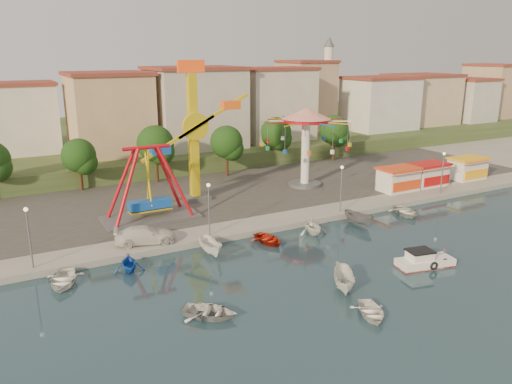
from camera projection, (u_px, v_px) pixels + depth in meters
ground at (359, 274)px, 41.81m from camera, size 200.00×200.00×0.00m
quay_deck at (145, 149)px, 94.16m from camera, size 200.00×100.00×0.60m
asphalt_pad at (214, 186)px, 67.01m from camera, size 90.00×28.00×0.01m
hill_terrace at (138, 139)px, 98.06m from camera, size 200.00×60.00×3.00m
pirate_ship_ride at (149, 185)px, 52.84m from camera, size 10.00×5.00×8.00m
kamikaze_tower at (198, 136)px, 58.93m from camera, size 9.04×3.10×16.50m
wave_swinger at (306, 129)px, 65.16m from camera, size 11.60×11.60×10.40m
booth_left at (398, 179)px, 64.39m from camera, size 5.40×3.78×3.08m
booth_mid at (428, 174)px, 66.85m from camera, size 5.40×3.78×3.08m
booth_right at (467, 168)px, 70.40m from camera, size 5.40×3.78×3.08m
lamp_post_0 at (30, 240)px, 40.92m from camera, size 0.14×0.14×5.00m
lamp_post_1 at (209, 211)px, 48.28m from camera, size 0.14×0.14×5.00m
lamp_post_2 at (341, 190)px, 55.64m from camera, size 0.14×0.14×5.00m
lamp_post_3 at (442, 174)px, 63.00m from camera, size 0.14×0.14×5.00m
tree_1 at (79, 156)px, 63.69m from camera, size 4.35×4.35×6.80m
tree_2 at (155, 144)px, 67.73m from camera, size 5.02×5.02×7.85m
tree_3 at (227, 142)px, 71.20m from camera, size 4.68×4.68×7.32m
tree_4 at (276, 133)px, 78.28m from camera, size 4.86×4.86×7.60m
tree_5 at (334, 130)px, 81.36m from camera, size 4.83×4.83×7.54m
building_1 at (22, 127)px, 73.47m from camera, size 12.33×9.01×8.63m
building_2 at (110, 113)px, 79.65m from camera, size 11.95×9.28×11.23m
building_3 at (198, 116)px, 83.60m from camera, size 12.59×10.50×9.20m
building_4 at (259, 110)px, 92.67m from camera, size 10.75×9.23×9.24m
building_5 at (323, 102)px, 96.94m from camera, size 12.77×10.96×11.21m
building_6 at (375, 97)px, 100.89m from camera, size 8.23×8.98×12.36m
building_7 at (401, 101)px, 111.01m from camera, size 11.59×10.93×8.76m
building_8 at (469, 92)px, 111.38m from camera, size 12.84×9.28×12.58m
building_9 at (496, 97)px, 120.39m from camera, size 12.95×9.17×9.21m
minaret at (328, 80)px, 100.65m from camera, size 2.80×2.80×18.00m
cabin_motorboat at (424, 262)px, 43.07m from camera, size 5.25×2.81×1.75m
rowboat_a at (210, 312)px, 34.92m from camera, size 4.84×4.79×0.82m
rowboat_b at (371, 312)px, 35.00m from camera, size 3.66×4.17×0.72m
skiff at (345, 281)px, 38.74m from camera, size 3.54×4.32×1.60m
van at (145, 235)px, 46.76m from camera, size 5.98×3.54×1.63m
moored_boat_0 at (63, 280)px, 39.79m from camera, size 4.11×4.89×0.87m
moored_boat_1 at (129, 263)px, 42.14m from camera, size 3.05×3.38×1.57m
moored_boat_2 at (211, 247)px, 45.62m from camera, size 1.55×3.94×1.51m
moored_boat_3 at (268, 239)px, 48.52m from camera, size 3.10×3.99×0.76m
moored_boat_4 at (313, 226)px, 50.79m from camera, size 3.35×3.73×1.75m
moored_boat_5 at (358, 218)px, 53.57m from camera, size 2.03×3.94×1.45m
moored_boat_6 at (406, 211)px, 56.83m from camera, size 4.01×4.81×0.86m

